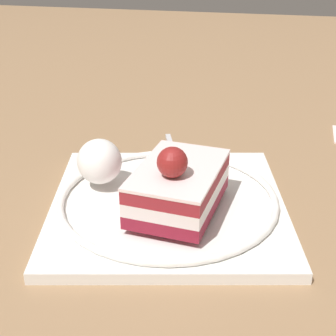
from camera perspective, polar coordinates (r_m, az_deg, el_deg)
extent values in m
plane|color=#93704E|center=(0.49, -1.67, -6.32)|extent=(2.40, 2.40, 0.00)
cube|color=white|center=(0.51, 0.00, -4.29)|extent=(0.27, 0.27, 0.01)
torus|color=white|center=(0.50, 0.00, -3.42)|extent=(0.26, 0.26, 0.01)
cube|color=maroon|center=(0.48, 1.16, -3.64)|extent=(0.08, 0.12, 0.01)
cube|color=white|center=(0.47, 1.18, -2.32)|extent=(0.08, 0.12, 0.01)
cube|color=maroon|center=(0.47, 1.19, -0.97)|extent=(0.08, 0.12, 0.01)
cube|color=white|center=(0.46, 1.20, -0.11)|extent=(0.09, 0.12, 0.00)
sphere|color=maroon|center=(0.44, 0.49, 0.65)|extent=(0.03, 0.03, 0.03)
ellipsoid|color=white|center=(0.52, -7.73, 0.74)|extent=(0.05, 0.05, 0.05)
cube|color=silver|center=(0.60, 0.40, 2.24)|extent=(0.03, 0.07, 0.00)
cube|color=silver|center=(0.56, 0.95, 0.37)|extent=(0.01, 0.02, 0.00)
cube|color=silver|center=(0.53, 0.74, -0.73)|extent=(0.01, 0.03, 0.00)
cube|color=silver|center=(0.53, 1.09, -0.72)|extent=(0.01, 0.03, 0.00)
cube|color=silver|center=(0.54, 1.45, -0.70)|extent=(0.01, 0.03, 0.00)
cube|color=silver|center=(0.54, 1.80, -0.68)|extent=(0.01, 0.03, 0.00)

